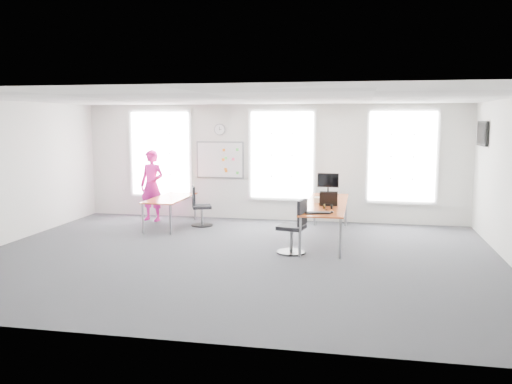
% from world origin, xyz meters
% --- Properties ---
extents(floor, '(10.00, 10.00, 0.00)m').
position_xyz_m(floor, '(0.00, 0.00, 0.00)').
color(floor, '#29292E').
rests_on(floor, ground).
extents(ceiling, '(10.00, 10.00, 0.00)m').
position_xyz_m(ceiling, '(0.00, 0.00, 3.00)').
color(ceiling, white).
rests_on(ceiling, ground).
extents(wall_back, '(10.00, 0.00, 10.00)m').
position_xyz_m(wall_back, '(0.00, 4.00, 1.50)').
color(wall_back, white).
rests_on(wall_back, ground).
extents(wall_front, '(10.00, 0.00, 10.00)m').
position_xyz_m(wall_front, '(0.00, -4.00, 1.50)').
color(wall_front, white).
rests_on(wall_front, ground).
extents(window_left, '(1.60, 0.06, 2.20)m').
position_xyz_m(window_left, '(-3.00, 3.97, 1.70)').
color(window_left, silver).
rests_on(window_left, wall_back).
extents(window_mid, '(1.60, 0.06, 2.20)m').
position_xyz_m(window_mid, '(0.30, 3.97, 1.70)').
color(window_mid, silver).
rests_on(window_mid, wall_back).
extents(window_right, '(1.60, 0.06, 2.20)m').
position_xyz_m(window_right, '(3.30, 3.97, 1.70)').
color(window_right, silver).
rests_on(window_right, wall_back).
extents(desk_right, '(0.88, 3.30, 0.80)m').
position_xyz_m(desk_right, '(1.59, 1.85, 0.75)').
color(desk_right, '#BE5326').
rests_on(desk_right, ground).
extents(desk_left, '(0.79, 1.97, 0.72)m').
position_xyz_m(desk_left, '(-2.25, 2.61, 0.66)').
color(desk_left, '#BE5326').
rests_on(desk_left, ground).
extents(chair_right, '(0.58, 0.57, 1.07)m').
position_xyz_m(chair_right, '(1.07, 0.49, 0.47)').
color(chair_right, black).
rests_on(chair_right, ground).
extents(chair_left, '(0.58, 0.58, 0.99)m').
position_xyz_m(chair_left, '(-1.57, 2.81, 0.43)').
color(chair_left, black).
rests_on(chair_left, ground).
extents(person, '(0.75, 0.57, 1.84)m').
position_xyz_m(person, '(-2.98, 3.26, 0.92)').
color(person, '#ED1C97').
rests_on(person, ground).
extents(whiteboard, '(1.20, 0.03, 0.90)m').
position_xyz_m(whiteboard, '(-1.35, 3.97, 1.55)').
color(whiteboard, white).
rests_on(whiteboard, wall_back).
extents(wall_clock, '(0.30, 0.04, 0.30)m').
position_xyz_m(wall_clock, '(-1.35, 3.97, 2.35)').
color(wall_clock, gray).
rests_on(wall_clock, wall_back).
extents(tv, '(0.06, 0.90, 0.55)m').
position_xyz_m(tv, '(4.95, 3.00, 2.30)').
color(tv, black).
rests_on(tv, wall_right).
extents(keyboard, '(0.51, 0.30, 0.02)m').
position_xyz_m(keyboard, '(1.52, 0.51, 0.82)').
color(keyboard, black).
rests_on(keyboard, desk_right).
extents(mouse, '(0.07, 0.11, 0.04)m').
position_xyz_m(mouse, '(1.79, 0.62, 0.82)').
color(mouse, black).
rests_on(mouse, desk_right).
extents(lens_cap, '(0.07, 0.07, 0.01)m').
position_xyz_m(lens_cap, '(1.65, 0.94, 0.81)').
color(lens_cap, black).
rests_on(lens_cap, desk_right).
extents(headphones, '(0.19, 0.10, 0.11)m').
position_xyz_m(headphones, '(1.67, 1.11, 0.85)').
color(headphones, black).
rests_on(headphones, desk_right).
extents(laptop_sleeve, '(0.38, 0.23, 0.31)m').
position_xyz_m(laptop_sleeve, '(1.67, 1.45, 0.95)').
color(laptop_sleeve, black).
rests_on(laptop_sleeve, desk_right).
extents(paper_stack, '(0.33, 0.24, 0.11)m').
position_xyz_m(paper_stack, '(1.49, 1.98, 0.86)').
color(paper_stack, '#F2E3BD').
rests_on(paper_stack, desk_right).
extents(monitor, '(0.50, 0.20, 0.55)m').
position_xyz_m(monitor, '(1.56, 2.92, 1.14)').
color(monitor, black).
rests_on(monitor, desk_right).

